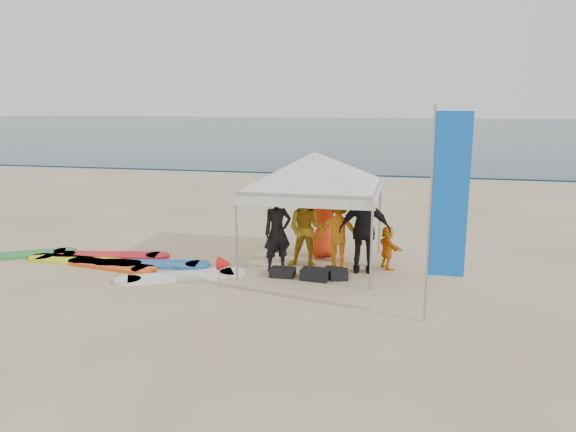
{
  "coord_description": "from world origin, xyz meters",
  "views": [
    {
      "loc": [
        3.17,
        -8.58,
        3.59
      ],
      "look_at": [
        0.7,
        2.6,
        1.2
      ],
      "focal_mm": 35.0,
      "sensor_mm": 36.0,
      "label": 1
    }
  ],
  "objects_px": {
    "person_orange_a": "(339,231)",
    "person_black_b": "(365,230)",
    "canopy_tent": "(315,153)",
    "person_seated": "(387,247)",
    "feather_flag": "(448,198)",
    "person_orange_b": "(324,220)",
    "surfboard_spread": "(112,263)",
    "marker_pennant": "(225,264)",
    "person_yellow": "(306,229)",
    "person_black_a": "(277,232)"
  },
  "relations": [
    {
      "from": "person_orange_a",
      "to": "person_black_b",
      "type": "relative_size",
      "value": 0.88
    },
    {
      "from": "marker_pennant",
      "to": "surfboard_spread",
      "type": "bearing_deg",
      "value": 161.3
    },
    {
      "from": "person_black_b",
      "to": "feather_flag",
      "type": "xyz_separation_m",
      "value": [
        1.47,
        -2.45,
        1.15
      ]
    },
    {
      "from": "person_orange_b",
      "to": "person_seated",
      "type": "relative_size",
      "value": 1.84
    },
    {
      "from": "canopy_tent",
      "to": "feather_flag",
      "type": "xyz_separation_m",
      "value": [
        2.59,
        -2.74,
        -0.41
      ]
    },
    {
      "from": "person_yellow",
      "to": "person_orange_b",
      "type": "relative_size",
      "value": 0.97
    },
    {
      "from": "person_black_a",
      "to": "person_black_b",
      "type": "distance_m",
      "value": 1.83
    },
    {
      "from": "person_black_b",
      "to": "person_seated",
      "type": "distance_m",
      "value": 0.76
    },
    {
      "from": "person_yellow",
      "to": "surfboard_spread",
      "type": "bearing_deg",
      "value": -169.37
    },
    {
      "from": "canopy_tent",
      "to": "surfboard_spread",
      "type": "relative_size",
      "value": 0.62
    },
    {
      "from": "person_seated",
      "to": "person_orange_b",
      "type": "bearing_deg",
      "value": 37.11
    },
    {
      "from": "person_black_a",
      "to": "person_seated",
      "type": "relative_size",
      "value": 1.79
    },
    {
      "from": "person_black_a",
      "to": "person_yellow",
      "type": "bearing_deg",
      "value": 1.76
    },
    {
      "from": "person_seated",
      "to": "feather_flag",
      "type": "height_order",
      "value": "feather_flag"
    },
    {
      "from": "canopy_tent",
      "to": "person_black_b",
      "type": "bearing_deg",
      "value": -14.56
    },
    {
      "from": "surfboard_spread",
      "to": "marker_pennant",
      "type": "bearing_deg",
      "value": -18.7
    },
    {
      "from": "person_black_a",
      "to": "person_yellow",
      "type": "height_order",
      "value": "person_black_a"
    },
    {
      "from": "marker_pennant",
      "to": "feather_flag",
      "type": "bearing_deg",
      "value": -12.02
    },
    {
      "from": "person_black_a",
      "to": "person_black_b",
      "type": "height_order",
      "value": "person_black_b"
    },
    {
      "from": "person_black_a",
      "to": "feather_flag",
      "type": "height_order",
      "value": "feather_flag"
    },
    {
      "from": "person_black_b",
      "to": "person_orange_b",
      "type": "bearing_deg",
      "value": -50.78
    },
    {
      "from": "feather_flag",
      "to": "marker_pennant",
      "type": "xyz_separation_m",
      "value": [
        -3.99,
        0.85,
        -1.58
      ]
    },
    {
      "from": "feather_flag",
      "to": "surfboard_spread",
      "type": "relative_size",
      "value": 0.58
    },
    {
      "from": "person_black_a",
      "to": "canopy_tent",
      "type": "distance_m",
      "value": 1.86
    },
    {
      "from": "person_orange_b",
      "to": "surfboard_spread",
      "type": "relative_size",
      "value": 0.28
    },
    {
      "from": "feather_flag",
      "to": "person_orange_b",
      "type": "bearing_deg",
      "value": 125.53
    },
    {
      "from": "person_black_b",
      "to": "surfboard_spread",
      "type": "relative_size",
      "value": 0.3
    },
    {
      "from": "person_black_a",
      "to": "marker_pennant",
      "type": "height_order",
      "value": "person_black_a"
    },
    {
      "from": "canopy_tent",
      "to": "marker_pennant",
      "type": "bearing_deg",
      "value": -126.44
    },
    {
      "from": "person_black_b",
      "to": "person_seated",
      "type": "xyz_separation_m",
      "value": [
        0.46,
        0.4,
        -0.45
      ]
    },
    {
      "from": "person_orange_b",
      "to": "surfboard_spread",
      "type": "distance_m",
      "value": 4.85
    },
    {
      "from": "person_orange_b",
      "to": "surfboard_spread",
      "type": "height_order",
      "value": "person_orange_b"
    },
    {
      "from": "person_orange_a",
      "to": "person_seated",
      "type": "xyz_separation_m",
      "value": [
        1.04,
        0.12,
        -0.34
      ]
    },
    {
      "from": "canopy_tent",
      "to": "surfboard_spread",
      "type": "bearing_deg",
      "value": -168.67
    },
    {
      "from": "feather_flag",
      "to": "surfboard_spread",
      "type": "xyz_separation_m",
      "value": [
        -6.98,
        1.86,
        -2.04
      ]
    },
    {
      "from": "person_yellow",
      "to": "marker_pennant",
      "type": "height_order",
      "value": "person_yellow"
    },
    {
      "from": "person_seated",
      "to": "canopy_tent",
      "type": "relative_size",
      "value": 0.25
    },
    {
      "from": "person_seated",
      "to": "feather_flag",
      "type": "distance_m",
      "value": 3.42
    },
    {
      "from": "person_black_b",
      "to": "person_orange_b",
      "type": "relative_size",
      "value": 1.06
    },
    {
      "from": "person_orange_a",
      "to": "person_black_a",
      "type": "bearing_deg",
      "value": 24.93
    },
    {
      "from": "person_black_a",
      "to": "marker_pennant",
      "type": "distance_m",
      "value": 1.54
    },
    {
      "from": "person_seated",
      "to": "person_black_b",
      "type": "bearing_deg",
      "value": 100.69
    },
    {
      "from": "person_yellow",
      "to": "person_seated",
      "type": "bearing_deg",
      "value": 9.24
    },
    {
      "from": "canopy_tent",
      "to": "person_orange_a",
      "type": "bearing_deg",
      "value": -1.49
    },
    {
      "from": "person_black_b",
      "to": "surfboard_spread",
      "type": "bearing_deg",
      "value": 0.67
    },
    {
      "from": "feather_flag",
      "to": "surfboard_spread",
      "type": "bearing_deg",
      "value": 165.07
    },
    {
      "from": "person_orange_b",
      "to": "marker_pennant",
      "type": "bearing_deg",
      "value": 42.29
    },
    {
      "from": "surfboard_spread",
      "to": "feather_flag",
      "type": "bearing_deg",
      "value": -14.93
    },
    {
      "from": "person_yellow",
      "to": "surfboard_spread",
      "type": "height_order",
      "value": "person_yellow"
    },
    {
      "from": "canopy_tent",
      "to": "marker_pennant",
      "type": "relative_size",
      "value": 5.93
    }
  ]
}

